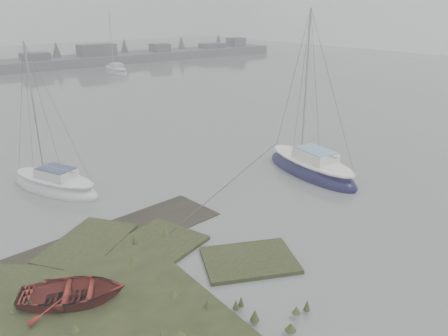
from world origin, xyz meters
TOP-DOWN VIEW (x-y plane):
  - ground at (0.00, 30.00)m, footprint 160.00×160.00m
  - far_shoreline at (26.84, 61.90)m, footprint 60.00×8.00m
  - sailboat_main at (9.62, 4.49)m, footprint 3.15×7.28m
  - sailboat_white at (-3.12, 11.26)m, footprint 4.15×6.19m
  - sailboat_far_b at (17.94, 49.40)m, footprint 2.75×6.91m
  - dinghy at (-5.81, 1.00)m, footprint 4.13×3.73m

SIDE VIEW (x-z plane):
  - ground at x=0.00m, z-range 0.00..0.00m
  - sailboat_white at x=-3.12m, z-range -3.91..4.43m
  - sailboat_far_b at x=17.94m, z-range -4.47..5.06m
  - sailboat_main at x=9.62m, z-range -4.67..5.29m
  - dinghy at x=-5.81m, z-range 0.22..0.92m
  - far_shoreline at x=26.84m, z-range -1.22..2.93m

